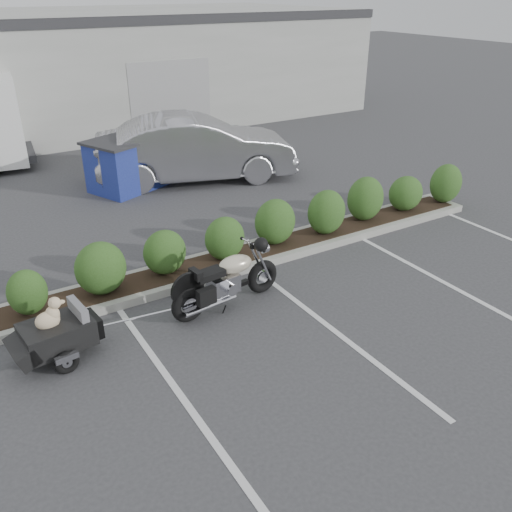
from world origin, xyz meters
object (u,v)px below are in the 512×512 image
sedan (196,148)px  dumpster (129,163)px  motorcycle (227,281)px  pet_trailer (56,334)px

sedan → dumpster: size_ratio=2.21×
dumpster → sedan: bearing=-32.6°
motorcycle → pet_trailer: (-2.78, 0.02, -0.06)m
motorcycle → sedan: 6.80m
motorcycle → sedan: bearing=62.0°
pet_trailer → sedan: size_ratio=0.32×
sedan → dumpster: sedan is taller
sedan → dumpster: 1.85m
pet_trailer → sedan: bearing=43.6°
pet_trailer → dumpster: size_ratio=0.71×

